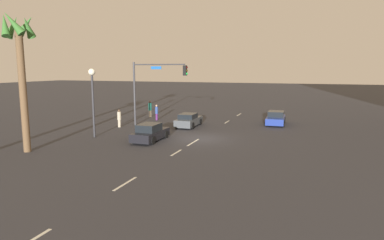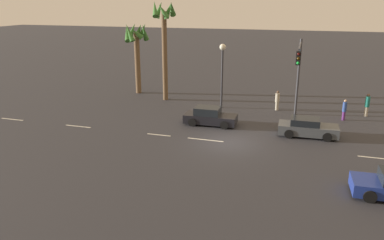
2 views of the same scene
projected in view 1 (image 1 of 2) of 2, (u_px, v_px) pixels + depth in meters
name	position (u px, v px, depth m)	size (l,w,h in m)	color
ground_plane	(200.00, 138.00, 27.90)	(220.00, 220.00, 0.00)	#333338
lane_stripe_1	(125.00, 184.00, 16.92)	(2.16, 0.14, 0.01)	silver
lane_stripe_2	(176.00, 153.00, 23.15)	(1.80, 0.14, 0.01)	silver
lane_stripe_3	(193.00, 142.00, 26.39)	(2.58, 0.14, 0.01)	silver
lane_stripe_4	(227.00, 122.00, 36.49)	(1.98, 0.14, 0.01)	silver
lane_stripe_5	(239.00, 115.00, 42.27)	(2.31, 0.14, 0.01)	silver
car_0	(189.00, 120.00, 33.55)	(4.17, 1.89, 1.32)	#474C51
car_1	(150.00, 133.00, 26.92)	(4.07, 1.83, 1.40)	black
car_2	(276.00, 118.00, 34.85)	(4.06, 2.01, 1.35)	navy
traffic_signal	(152.00, 83.00, 33.19)	(0.32, 5.83, 6.37)	#38383D
streetlamp	(92.00, 89.00, 27.90)	(0.56, 0.56, 5.73)	#2D2D33
pedestrian_0	(119.00, 118.00, 33.14)	(0.52, 0.52, 1.75)	#B2A58C
pedestrian_1	(157.00, 112.00, 37.72)	(0.38, 0.38, 1.72)	#59266B
pedestrian_2	(150.00, 109.00, 40.06)	(0.52, 0.52, 1.93)	#B2A58C
palm_tree_0	(20.00, 56.00, 22.45)	(2.45, 2.30, 9.40)	brown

